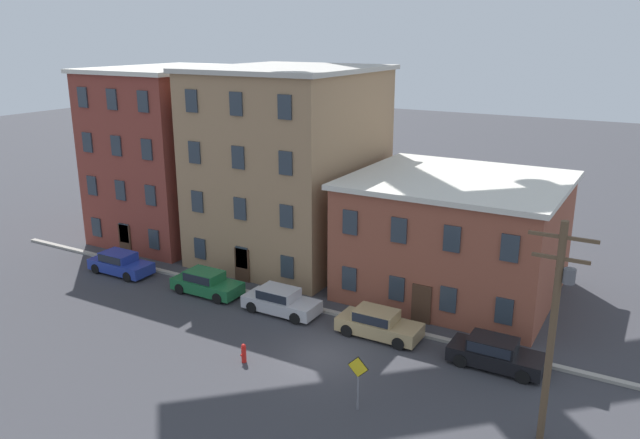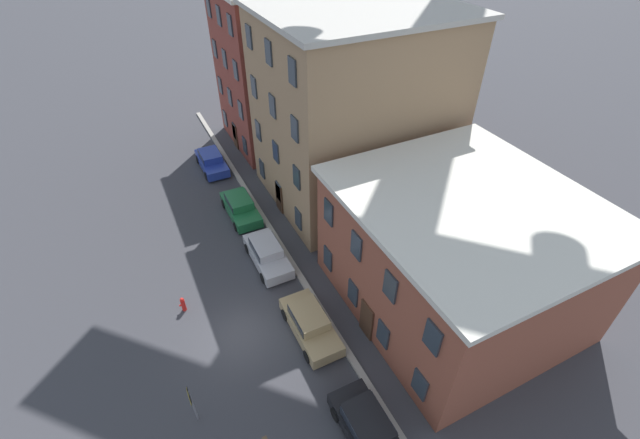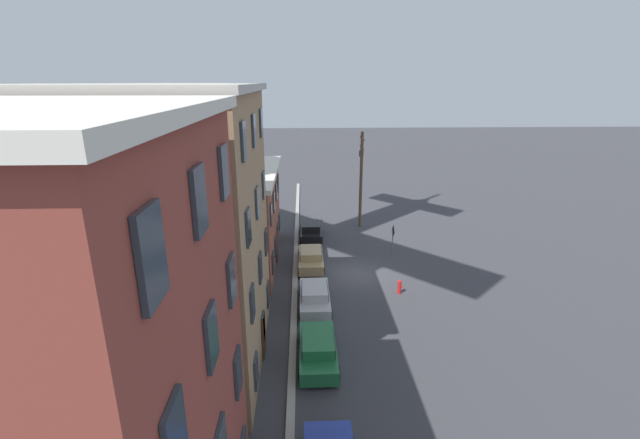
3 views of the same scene
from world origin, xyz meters
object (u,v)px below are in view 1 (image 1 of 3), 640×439
Objects in this scene: car_blue at (120,262)px; car_green at (206,282)px; caution_sign at (358,374)px; car_silver at (280,300)px; car_tan at (378,323)px; fire_hydrant at (244,353)px; utility_pole at (554,323)px; car_black at (495,352)px.

car_blue and car_green have the same top height.
car_green is 1.76× the size of caution_sign.
caution_sign reaches higher than car_silver.
car_silver is (12.50, 0.18, 0.00)m from car_blue.
car_silver is 1.76× the size of caution_sign.
car_tan is 4.58× the size of fire_hydrant.
car_blue is 1.76× the size of caution_sign.
car_tan is at bearing 1.10° from car_silver.
car_green is 1.00× the size of car_tan.
car_green is at bearing 167.04° from utility_pole.
caution_sign is (8.08, -6.43, 0.92)m from car_silver.
utility_pole reaches higher than fire_hydrant.
car_blue is at bearing 163.12° from caution_sign.
caution_sign is 2.60× the size of fire_hydrant.
car_green is 0.49× the size of utility_pole.
caution_sign is (20.57, -6.24, 0.92)m from car_blue.
caution_sign is at bearing -166.71° from utility_pole.
car_blue is 24.63m from car_black.
car_blue is at bearing -179.59° from car_black.
car_green is at bearing -179.99° from car_silver.
car_green is 5.37m from car_silver.
car_blue is 0.49× the size of utility_pole.
car_blue is 12.50m from car_silver.
car_blue is at bearing 170.66° from utility_pole.
car_tan is 6.13m from car_black.
car_tan is 6.92m from caution_sign.
car_silver is at bearing 0.01° from car_green.
car_tan and car_black have the same top height.
car_silver is at bearing 0.84° from car_blue.
car_tan is at bearing 107.52° from caution_sign.
car_green is 14.93m from caution_sign.
car_silver is 10.36m from caution_sign.
caution_sign reaches higher than car_tan.
car_green is 1.00× the size of car_silver.
car_black is 11.96m from fire_hydrant.
car_blue is 1.00× the size of car_black.
car_black is at bearing 0.41° from car_blue.
utility_pole reaches higher than car_black.
caution_sign is at bearing -7.34° from fire_hydrant.
car_black is 7.65m from caution_sign.
caution_sign reaches higher than fire_hydrant.
fire_hydrant is at bearing -21.03° from car_blue.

